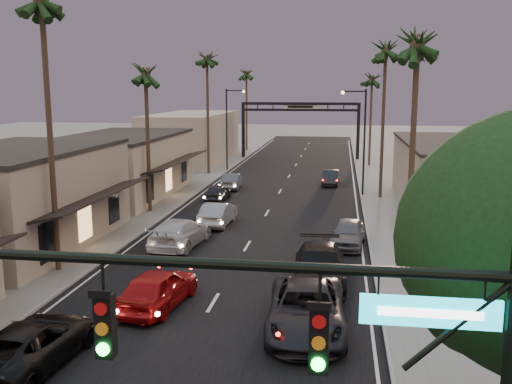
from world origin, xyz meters
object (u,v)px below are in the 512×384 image
(palm_lc, at_px, (145,68))
(palm_ra, at_px, (418,35))
(traffic_signal, at_px, (367,373))
(palm_rc, at_px, (372,76))
(streetlight_right, at_px, (361,133))
(streetlight_left, at_px, (229,123))
(palm_ld, at_px, (207,55))
(oncoming_silver, at_px, (218,214))
(oncoming_red, at_px, (158,288))
(curbside_black, at_px, (320,266))
(palm_rb, at_px, (386,45))
(arch, at_px, (300,116))
(curbside_near, at_px, (307,309))
(palm_far, at_px, (246,71))
(oncoming_pickup, at_px, (33,343))

(palm_lc, xyz_separation_m, palm_ra, (17.20, -12.00, 0.97))
(traffic_signal, xyz_separation_m, palm_rc, (2.91, 60.00, 5.39))
(streetlight_right, relative_size, streetlight_left, 1.00)
(palm_ld, relative_size, oncoming_silver, 3.02)
(palm_ra, xyz_separation_m, oncoming_red, (-10.77, -5.81, -10.61))
(palm_rc, distance_m, curbside_black, 43.09)
(streetlight_left, bearing_deg, palm_rc, 21.14)
(palm_rb, bearing_deg, traffic_signal, -94.16)
(traffic_signal, distance_m, oncoming_silver, 30.41)
(streetlight_right, bearing_deg, oncoming_silver, -128.72)
(arch, height_order, palm_ld, palm_ld)
(palm_ra, height_order, curbside_near, palm_ra)
(oncoming_red, bearing_deg, palm_far, -76.52)
(palm_far, bearing_deg, palm_rc, -39.64)
(traffic_signal, height_order, oncoming_red, traffic_signal)
(oncoming_silver, bearing_deg, palm_ld, -73.14)
(streetlight_left, height_order, oncoming_silver, streetlight_left)
(traffic_signal, bearing_deg, streetlight_left, 103.14)
(curbside_near, bearing_deg, palm_ld, 105.55)
(palm_rb, bearing_deg, curbside_black, -100.90)
(oncoming_pickup, xyz_separation_m, oncoming_silver, (1.87, 20.20, 0.01))
(streetlight_left, bearing_deg, traffic_signal, -76.86)
(palm_rb, distance_m, oncoming_red, 30.27)
(streetlight_right, height_order, palm_rb, palm_rb)
(streetlight_left, distance_m, palm_ra, 37.87)
(palm_lc, xyz_separation_m, palm_rb, (17.20, 8.00, 1.95))
(streetlight_left, bearing_deg, oncoming_red, -83.20)
(palm_ld, bearing_deg, streetlight_left, 60.75)
(palm_lc, distance_m, oncoming_red, 21.25)
(palm_ra, relative_size, palm_rb, 0.93)
(palm_ra, height_order, oncoming_pickup, palm_ra)
(streetlight_left, xyz_separation_m, palm_rb, (15.52, -14.00, 7.09))
(palm_rc, bearing_deg, palm_ra, -90.00)
(streetlight_left, relative_size, palm_lc, 0.74)
(palm_ra, height_order, oncoming_red, palm_ra)
(palm_ra, height_order, palm_rc, palm_ra)
(streetlight_left, bearing_deg, curbside_near, -75.02)
(streetlight_left, xyz_separation_m, oncoming_pickup, (2.26, -45.31, -4.57))
(palm_far, distance_m, curbside_black, 58.20)
(palm_rc, xyz_separation_m, curbside_near, (-4.47, -47.30, -9.60))
(arch, distance_m, curbside_near, 53.66)
(oncoming_red, distance_m, curbside_black, 7.71)
(palm_rc, bearing_deg, oncoming_red, -103.23)
(oncoming_red, bearing_deg, palm_rc, -95.60)
(arch, height_order, palm_rb, palm_rb)
(streetlight_right, distance_m, streetlight_left, 18.99)
(palm_rc, bearing_deg, streetlight_left, -158.86)
(arch, xyz_separation_m, palm_rb, (8.60, -26.00, 6.88))
(traffic_signal, xyz_separation_m, palm_ra, (2.91, 20.00, 6.36))
(palm_rc, bearing_deg, curbside_black, -95.73)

